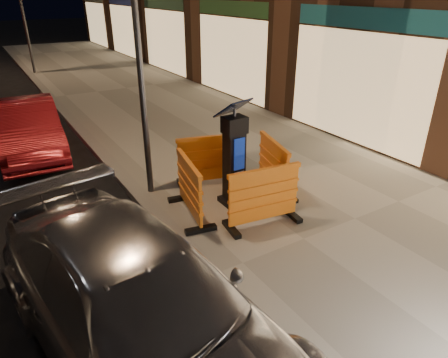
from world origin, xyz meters
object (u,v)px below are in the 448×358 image
car_red (34,153)px  car_silver (146,354)px  parking_kiosk (234,156)px  barrier_front (264,197)px  barrier_back (209,160)px  barrier_bldgside (273,166)px  barrier_kerbside (190,189)px

car_red → car_silver: bearing=-85.4°
parking_kiosk → barrier_front: size_ratio=1.40×
barrier_front → barrier_back: same height
parking_kiosk → barrier_bldgside: bearing=12.9°
barrier_bldgside → car_silver: (-3.75, -2.39, -0.69)m
barrier_bldgside → car_red: size_ratio=0.33×
parking_kiosk → barrier_back: (0.00, 0.95, -0.43)m
barrier_back → barrier_bldgside: same height
barrier_bldgside → parking_kiosk: bearing=104.9°
barrier_kerbside → barrier_bldgside: (1.90, 0.00, 0.00)m
car_silver → barrier_back: bearing=41.3°
barrier_kerbside → parking_kiosk: bearing=-79.1°
barrier_front → barrier_bldgside: bearing=52.9°
barrier_front → car_red: bearing=123.0°
barrier_back → car_red: size_ratio=0.33×
barrier_kerbside → car_silver: 3.10m
barrier_kerbside → barrier_bldgside: same height
barrier_kerbside → car_silver: (-1.85, -2.39, -0.69)m
barrier_kerbside → car_red: barrier_kerbside is taller
barrier_front → car_red: (-2.91, 6.20, -0.69)m
parking_kiosk → car_silver: parking_kiosk is taller
car_silver → barrier_kerbside: bearing=43.5°
barrier_bldgside → car_red: barrier_bldgside is taller
parking_kiosk → barrier_back: parking_kiosk is taller
barrier_back → parking_kiosk: bearing=-74.1°
parking_kiosk → barrier_kerbside: bearing=-167.1°
parking_kiosk → car_red: 6.11m
barrier_front → car_silver: barrier_front is taller
barrier_bldgside → car_red: 6.56m
parking_kiosk → barrier_front: bearing=-77.1°
barrier_back → car_silver: bearing=-114.1°
barrier_bldgside → barrier_kerbside: bearing=104.9°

